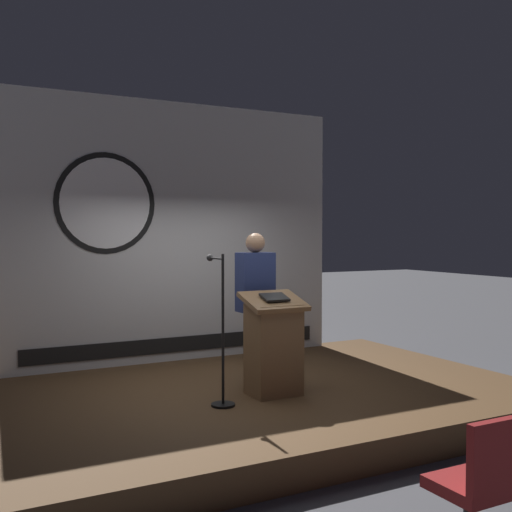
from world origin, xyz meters
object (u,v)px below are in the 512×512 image
Objects in this scene: podium at (274,345)px; speaker_person at (255,307)px; audience_chair_left at (480,477)px; microphone_stand at (221,353)px.

podium is 0.64× the size of speaker_person.
podium is at bearing -93.94° from speaker_person.
audience_chair_left is (-0.23, -3.46, -0.68)m from speaker_person.
speaker_person reaches higher than podium.
speaker_person is 0.97m from microphone_stand.
podium is at bearing 86.17° from audience_chair_left.
speaker_person is at bearing 40.27° from microphone_stand.
speaker_person is (0.03, 0.48, 0.35)m from podium.
microphone_stand is at bearing -139.73° from speaker_person.
speaker_person is at bearing 86.16° from audience_chair_left.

